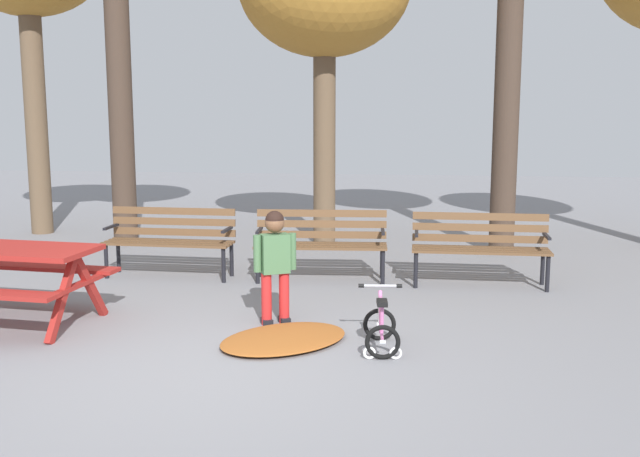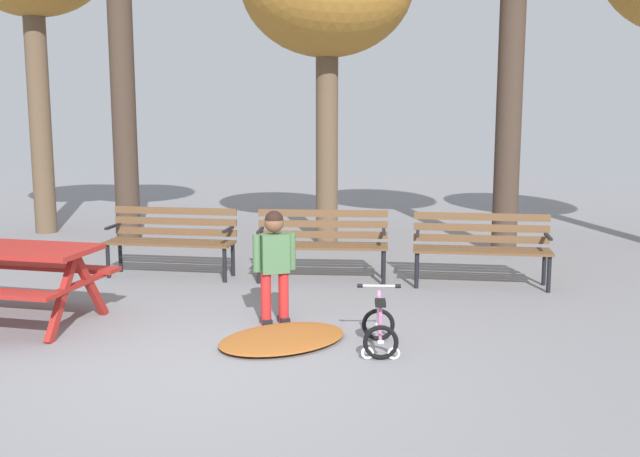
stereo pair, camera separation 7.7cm
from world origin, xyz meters
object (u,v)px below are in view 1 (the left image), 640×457
child_standing (275,258)px  park_bench_left (321,239)px  kids_bicycle (381,328)px  park_bench_far_left (171,236)px  park_bench_right (480,243)px  picnic_table (3,264)px

child_standing → park_bench_left: bearing=84.0°
kids_bicycle → park_bench_left: bearing=108.2°
park_bench_far_left → park_bench_right: same height
child_standing → park_bench_far_left: bearing=131.4°
park_bench_far_left → park_bench_left: bearing=1.1°
child_standing → kids_bicycle: size_ratio=1.91×
park_bench_left → kids_bicycle: park_bench_left is taller
picnic_table → child_standing: child_standing is taller
child_standing → kids_bicycle: 1.33m
park_bench_right → kids_bicycle: (-1.05, -2.58, -0.31)m
park_bench_right → kids_bicycle: 2.80m
park_bench_far_left → child_standing: (1.69, -1.91, 0.15)m
picnic_table → kids_bicycle: picnic_table is taller
picnic_table → park_bench_far_left: 2.42m
picnic_table → park_bench_far_left: park_bench_far_left is taller
park_bench_far_left → park_bench_left: same height
picnic_table → park_bench_right: bearing=25.2°
park_bench_far_left → child_standing: bearing=-48.6°
picnic_table → park_bench_left: bearing=38.7°
park_bench_far_left → child_standing: 2.56m
park_bench_far_left → park_bench_left: size_ratio=0.99×
park_bench_left → park_bench_right: (1.91, -0.04, 0.00)m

